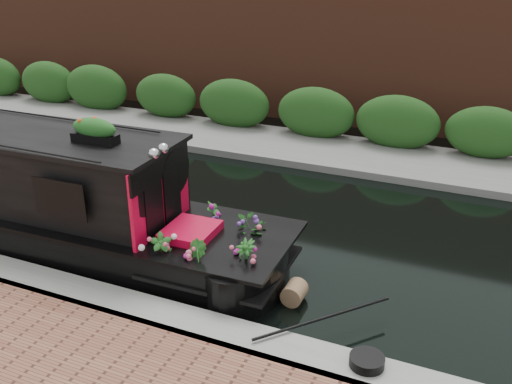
% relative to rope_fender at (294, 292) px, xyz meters
% --- Properties ---
extents(ground, '(80.00, 80.00, 0.00)m').
position_rel_rope_fender_xyz_m(ground, '(-2.21, 2.01, -0.16)').
color(ground, black).
rests_on(ground, ground).
extents(near_bank_coping, '(40.00, 0.60, 0.50)m').
position_rel_rope_fender_xyz_m(near_bank_coping, '(-2.21, -1.29, -0.16)').
color(near_bank_coping, gray).
rests_on(near_bank_coping, ground).
extents(far_bank_path, '(40.00, 2.40, 0.34)m').
position_rel_rope_fender_xyz_m(far_bank_path, '(-2.21, 6.21, -0.16)').
color(far_bank_path, slate).
rests_on(far_bank_path, ground).
extents(far_hedge, '(40.00, 1.10, 2.80)m').
position_rel_rope_fender_xyz_m(far_hedge, '(-2.21, 7.11, -0.16)').
color(far_hedge, '#1E4617').
rests_on(far_hedge, ground).
extents(far_brick_wall, '(40.00, 1.00, 8.00)m').
position_rel_rope_fender_xyz_m(far_brick_wall, '(-2.21, 9.21, -0.16)').
color(far_brick_wall, '#5A2E1E').
rests_on(far_brick_wall, ground).
extents(rope_fender, '(0.31, 0.35, 0.31)m').
position_rel_rope_fender_xyz_m(rope_fender, '(0.00, 0.00, 0.00)').
color(rope_fender, '#816143').
rests_on(rope_fender, ground).
extents(coiled_mooring_rope, '(0.41, 0.41, 0.12)m').
position_rel_rope_fender_xyz_m(coiled_mooring_rope, '(1.33, -1.21, 0.15)').
color(coiled_mooring_rope, black).
rests_on(coiled_mooring_rope, near_bank_coping).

